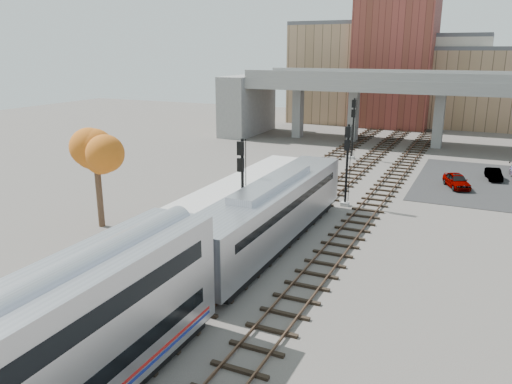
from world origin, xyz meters
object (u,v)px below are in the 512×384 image
Objects in this scene: signal_mast_mid at (347,168)px; signal_mast_far at (353,129)px; locomotive at (273,211)px; tree at (96,156)px; signal_mast_near at (242,192)px; car_a at (457,181)px; car_b at (494,174)px.

signal_mast_far is (-4.10, 17.99, 0.24)m from signal_mast_mid.
signal_mast_mid is (2.00, 10.12, 0.88)m from locomotive.
tree is at bearing -140.33° from signal_mast_mid.
car_a is at bearing 59.07° from signal_mast_near.
locomotive is 2.76× the size of signal_mast_far.
car_a is (22.15, 21.49, -4.40)m from tree.
locomotive is at bearing 2.62° from signal_mast_near.
locomotive is at bearing -101.17° from signal_mast_mid.
signal_mast_near is at bearing -144.16° from car_a.
signal_mast_near is at bearing -90.00° from signal_mast_far.
signal_mast_near is (-2.10, -0.10, 1.01)m from locomotive.
car_b is (25.19, 26.07, -4.52)m from tree.
signal_mast_mid is at bearing 68.14° from signal_mast_near.
car_b is (14.88, 24.34, -2.71)m from signal_mast_near.
signal_mast_near is 10.60m from tree.
signal_mast_mid is at bearing -77.16° from signal_mast_far.
signal_mast_far is 31.70m from tree.
signal_mast_mid is 18.45m from signal_mast_far.
tree is at bearing -109.00° from signal_mast_far.
signal_mast_mid is at bearing -152.29° from car_a.
signal_mast_far is at bearing 90.00° from signal_mast_near.
locomotive is at bearing 8.35° from tree.
car_a is at bearing 63.64° from locomotive.
locomotive reaches higher than car_a.
signal_mast_far is at bearing 71.00° from tree.
signal_mast_near is 11.01m from signal_mast_mid.
signal_mast_near is at bearing -111.86° from signal_mast_mid.
signal_mast_near is 23.18m from car_a.
signal_mast_mid is (4.10, 10.22, -0.13)m from signal_mast_near.
car_a is at bearing 44.13° from tree.
signal_mast_mid is at bearing 39.67° from tree.
signal_mast_mid is 2.00× the size of car_b.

